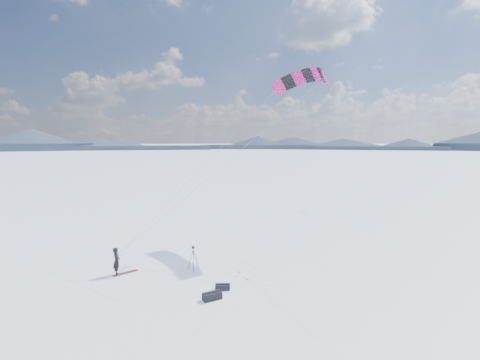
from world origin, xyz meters
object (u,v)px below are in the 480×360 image
snowboard (125,273)px  gear_bag_b (223,287)px  tripod (193,255)px  gear_bag_a (212,296)px  snowkiter (117,275)px

snowboard → gear_bag_b: size_ratio=1.74×
tripod → gear_bag_b: tripod is taller
tripod → gear_bag_b: (0.48, -3.39, -0.83)m
gear_bag_a → gear_bag_b: (0.95, 0.83, -0.03)m
snowkiter → snowboard: size_ratio=1.10×
snowkiter → gear_bag_b: size_ratio=1.91×
snowkiter → tripod: 4.65m
snowkiter → snowboard: 0.48m
snowboard → tripod: bearing=-35.7°
tripod → gear_bag_a: 4.33m
tripod → gear_bag_a: tripod is taller
snowboard → gear_bag_b: 6.46m
snowkiter → tripod: tripod is taller
snowboard → gear_bag_a: size_ratio=1.59×
snowkiter → tripod: (4.33, -1.39, 0.99)m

